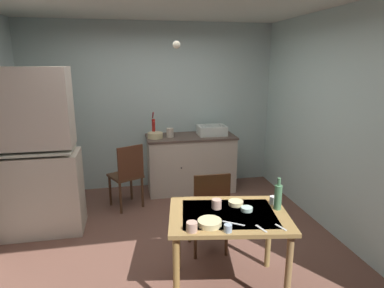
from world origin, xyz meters
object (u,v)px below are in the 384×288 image
Objects in this scene: dining_table at (228,224)px; chair_far_side at (209,210)px; serving_bowl_wide at (210,223)px; mug_dark at (273,200)px; mixing_bowl_counter at (155,135)px; hutch_cabinet at (37,159)px; sink_basin at (212,130)px; hand_pump at (154,126)px; chair_by_counter at (127,174)px; glass_bottle at (278,196)px.

chair_far_side is at bearing 91.96° from dining_table.
serving_bowl_wide is 2.62× the size of mug_dark.
mixing_bowl_counter is 1.88m from chair_far_side.
hutch_cabinet reaches higher than chair_far_side.
sink_basin reaches higher than chair_far_side.
hand_pump is 0.90m from chair_by_counter.
chair_by_counter is (-0.43, -0.56, -0.57)m from hand_pump.
sink_basin is 2.71m from serving_bowl_wide.
mug_dark is (0.91, -2.38, -0.28)m from hand_pump.
mixing_bowl_counter is 1.18× the size of serving_bowl_wide.
mixing_bowl_counter is at bearing 94.64° from serving_bowl_wide.
mug_dark is at bearing -45.72° from chair_far_side.
sink_basin is at bearing 78.87° from dining_table.
chair_by_counter is at bearing 124.71° from glass_bottle.
mixing_bowl_counter is (-0.90, -0.05, -0.03)m from sink_basin.
dining_table is at bearing -167.40° from mug_dark.
hand_pump is 1.97× the size of serving_bowl_wide.
hand_pump is at bearing 52.49° from chair_by_counter.
chair_far_side is (1.89, -0.85, -0.43)m from hutch_cabinet.
mug_dark is 0.14m from glass_bottle.
chair_by_counter reaches higher than mug_dark.
hand_pump is 0.41× the size of chair_far_side.
glass_bottle is (-0.02, -2.44, -0.10)m from sink_basin.
chair_far_side is (-0.50, -1.83, -0.48)m from sink_basin.
sink_basin is (2.39, 0.98, 0.05)m from hutch_cabinet.
hutch_cabinet is at bearing 150.37° from mug_dark.
hand_pump is 1.67× the size of mixing_bowl_counter.
glass_bottle is at bearing 14.51° from serving_bowl_wide.
chair_by_counter is at bearing 107.36° from serving_bowl_wide.
hand_pump is 0.16m from mixing_bowl_counter.
sink_basin is 0.93m from hand_pump.
hutch_cabinet is 1.79m from hand_pump.
serving_bowl_wide is at bearing -43.97° from hutch_cabinet.
hand_pump is 2.56m from mug_dark.
hutch_cabinet is 2.73m from mug_dark.
hand_pump is at bearing 109.96° from glass_bottle.
chair_by_counter is 3.17× the size of glass_bottle.
hutch_cabinet is 2.42m from dining_table.
hand_pump is at bearing 100.14° from dining_table.
hutch_cabinet is 2.11× the size of chair_far_side.
glass_bottle reaches higher than chair_by_counter.
sink_basin is 1.52m from chair_by_counter.
glass_bottle reaches higher than serving_bowl_wide.
glass_bottle is (1.33, -1.92, 0.37)m from chair_by_counter.
mixing_bowl_counter is 0.78m from chair_by_counter.
sink_basin is 1.48× the size of glass_bottle.
serving_bowl_wide reaches higher than dining_table.
chair_by_counter is at bearing -133.92° from mixing_bowl_counter.
hand_pump is at bearing 100.54° from mixing_bowl_counter.
chair_far_side is at bearing -57.10° from chair_by_counter.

